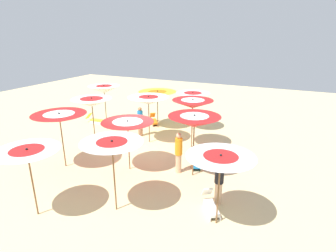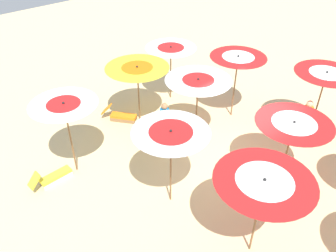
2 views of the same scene
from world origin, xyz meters
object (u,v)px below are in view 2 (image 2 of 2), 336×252
beach_umbrella_4 (293,128)px  lounger_2 (121,115)px  beachgoer_1 (305,122)px  beach_umbrella_5 (325,79)px  beach_umbrella_7 (198,85)px  beach_umbrella_9 (65,110)px  beachgoer_2 (165,124)px  beach_umbrella_11 (171,51)px  lounger_1 (53,177)px  beach_umbrella_3 (263,186)px  beach_umbrella_10 (137,72)px  beach_umbrella_8 (238,62)px  lounger_3 (287,122)px  beach_umbrella_6 (171,138)px

beach_umbrella_4 → lounger_2: 6.33m
beachgoer_1 → beach_umbrella_5: bearing=-3.7°
beach_umbrella_7 → beach_umbrella_9: bearing=160.0°
beachgoer_2 → lounger_2: bearing=-21.7°
beach_umbrella_4 → beach_umbrella_11: 5.87m
beach_umbrella_5 → beachgoer_1: (-0.62, -0.02, -1.39)m
beach_umbrella_4 → beach_umbrella_5: beach_umbrella_5 is taller
beach_umbrella_11 → lounger_1: 6.38m
beach_umbrella_3 → beach_umbrella_4: beach_umbrella_3 is taller
lounger_2 → beach_umbrella_4: bearing=-19.5°
lounger_2 → beach_umbrella_10: bearing=8.7°
beach_umbrella_5 → beach_umbrella_11: beach_umbrella_5 is taller
beach_umbrella_10 → beach_umbrella_3: bearing=-101.5°
beach_umbrella_8 → lounger_3: 2.89m
lounger_1 → beach_umbrella_10: bearing=9.7°
beach_umbrella_4 → beach_umbrella_6: bearing=153.3°
beach_umbrella_3 → lounger_3: 6.01m
beach_umbrella_8 → beach_umbrella_11: beach_umbrella_8 is taller
beach_umbrella_9 → lounger_1: (-0.79, -0.03, -2.03)m
beach_umbrella_10 → beach_umbrella_11: (1.99, 0.55, 0.00)m
beach_umbrella_6 → beach_umbrella_11: size_ratio=1.09×
lounger_2 → lounger_3: lounger_2 is taller
beach_umbrella_4 → beach_umbrella_8: bearing=65.1°
lounger_2 → beachgoer_1: 6.51m
beach_umbrella_4 → beach_umbrella_8: size_ratio=0.87×
beach_umbrella_3 → lounger_2: 7.07m
beach_umbrella_8 → beachgoer_2: size_ratio=1.50×
beach_umbrella_7 → beach_umbrella_10: size_ratio=1.10×
beachgoer_1 → beach_umbrella_9: bearing=144.1°
beach_umbrella_7 → beachgoer_2: 1.73m
beachgoer_2 → beach_umbrella_11: bearing=-74.3°
lounger_3 → beach_umbrella_9: bearing=-131.8°
beach_umbrella_4 → beach_umbrella_5: size_ratio=0.84×
beach_umbrella_6 → beach_umbrella_7: 2.79m
beach_umbrella_8 → lounger_3: beach_umbrella_8 is taller
beach_umbrella_5 → lounger_1: beach_umbrella_5 is taller
beachgoer_1 → beachgoer_2: size_ratio=1.04×
beach_umbrella_5 → beach_umbrella_9: bearing=152.0°
beach_umbrella_3 → beach_umbrella_9: (-1.87, 5.35, 0.05)m
beach_umbrella_10 → beachgoer_1: size_ratio=1.32×
beach_umbrella_4 → beachgoer_1: beach_umbrella_4 is taller
beach_umbrella_6 → beach_umbrella_10: (1.71, 3.74, -0.17)m
beach_umbrella_5 → beachgoer_1: size_ratio=1.49×
beach_umbrella_3 → beach_umbrella_5: 5.48m
beach_umbrella_9 → beachgoer_1: size_ratio=1.46×
beach_umbrella_9 → beachgoer_2: (2.94, -0.81, -1.37)m
beach_umbrella_6 → lounger_3: (5.55, -0.06, -2.02)m
beach_umbrella_9 → beach_umbrella_10: 3.27m
beach_umbrella_5 → lounger_3: (-0.12, 0.86, -2.09)m
beach_umbrella_9 → lounger_3: 7.84m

